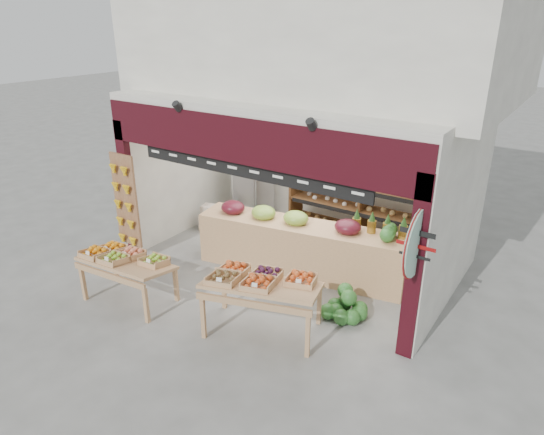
{
  "coord_description": "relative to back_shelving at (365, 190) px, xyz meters",
  "views": [
    {
      "loc": [
        4.3,
        -6.64,
        4.37
      ],
      "look_at": [
        -0.06,
        -0.2,
        1.11
      ],
      "focal_mm": 32.0,
      "sensor_mm": 36.0,
      "label": 1
    }
  ],
  "objects": [
    {
      "name": "cardboard_stack",
      "position": [
        -2.88,
        -0.98,
        -1.01
      ],
      "size": [
        0.98,
        0.76,
        0.59
      ],
      "color": "beige",
      "rests_on": "ground"
    },
    {
      "name": "watermelon_pile",
      "position": [
        0.83,
        -2.42,
        -1.05
      ],
      "size": [
        0.68,
        0.63,
        0.48
      ],
      "color": "#194A18",
      "rests_on": "ground"
    },
    {
      "name": "display_table_right",
      "position": [
        -0.1,
        -3.41,
        -0.41
      ],
      "size": [
        1.86,
        1.39,
        1.05
      ],
      "color": "tan",
      "rests_on": "ground"
    },
    {
      "name": "banana_board",
      "position": [
        -3.56,
        -2.88,
        -0.11
      ],
      "size": [
        0.6,
        0.15,
        1.8
      ],
      "color": "#976944",
      "rests_on": "ground"
    },
    {
      "name": "ground",
      "position": [
        -0.83,
        -1.7,
        -1.22
      ],
      "size": [
        60.0,
        60.0,
        0.0
      ],
      "primitive_type": "plane",
      "color": "slate",
      "rests_on": "ground"
    },
    {
      "name": "display_table_left",
      "position": [
        -2.42,
        -3.94,
        -0.5
      ],
      "size": [
        1.54,
        0.95,
        0.95
      ],
      "color": "tan",
      "rests_on": "ground"
    },
    {
      "name": "refrigerator",
      "position": [
        -2.6,
        -0.12,
        -0.35
      ],
      "size": [
        0.69,
        0.69,
        1.76
      ],
      "primitive_type": "cube",
      "rotation": [
        0.0,
        0.0,
        -0.01
      ],
      "color": "silver",
      "rests_on": "ground"
    },
    {
      "name": "back_shelving",
      "position": [
        0.0,
        0.0,
        0.0
      ],
      "size": [
        3.16,
        0.52,
        1.94
      ],
      "color": "brown",
      "rests_on": "ground"
    },
    {
      "name": "gift_sign",
      "position": [
        1.92,
        -2.85,
        0.53
      ],
      "size": [
        0.04,
        0.93,
        0.92
      ],
      "color": "#A6D1B7",
      "rests_on": "ground"
    },
    {
      "name": "mid_counter",
      "position": [
        -0.51,
        -1.56,
        -0.71
      ],
      "size": [
        3.85,
        1.38,
        1.17
      ],
      "color": "tan",
      "rests_on": "ground"
    },
    {
      "name": "shop_structure",
      "position": [
        -0.83,
        -0.09,
        2.7
      ],
      "size": [
        6.36,
        5.12,
        5.4
      ],
      "color": "white",
      "rests_on": "ground"
    }
  ]
}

